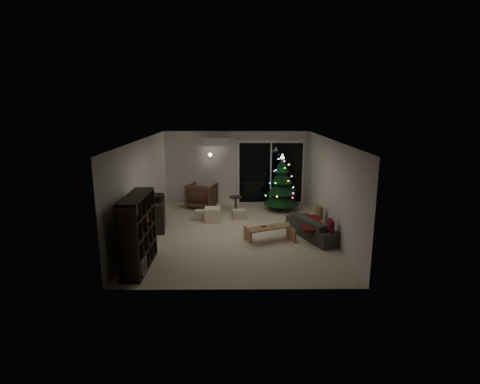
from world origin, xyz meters
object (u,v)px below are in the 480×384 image
Objects in this scene: sofa at (315,227)px; coffee_table at (269,234)px; bookshelf at (129,232)px; media_cabinet at (156,214)px; christmas_tree at (282,182)px; armchair at (202,195)px.

coffee_table is at bearing 80.71° from sofa.
media_cabinet is at bearing 105.39° from bookshelf.
sofa is 2.72m from christmas_tree.
armchair is at bearing 92.62° from bookshelf.
armchair is 0.76× the size of coffee_table.
bookshelf reaches higher than media_cabinet.
armchair is 4.37m from sofa.
christmas_tree is at bearing -172.18° from armchair.
bookshelf reaches higher than sofa.
armchair is 0.49× the size of sofa.
coffee_table is (3.09, -1.04, -0.21)m from media_cabinet.
bookshelf is at bearing 93.32° from armchair.
christmas_tree is (3.72, 1.81, 0.53)m from media_cabinet.
media_cabinet is 4.17m from christmas_tree.
media_cabinet is at bearing 137.52° from coffee_table.
sofa is (3.21, -2.96, -0.14)m from armchair.
christmas_tree is (3.72, 4.41, 0.14)m from bookshelf.
sofa is 1.24m from coffee_table.
bookshelf reaches higher than coffee_table.
coffee_table is (3.09, 1.56, -0.60)m from bookshelf.
bookshelf is 4.71m from sofa.
bookshelf is 1.35× the size of coffee_table.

